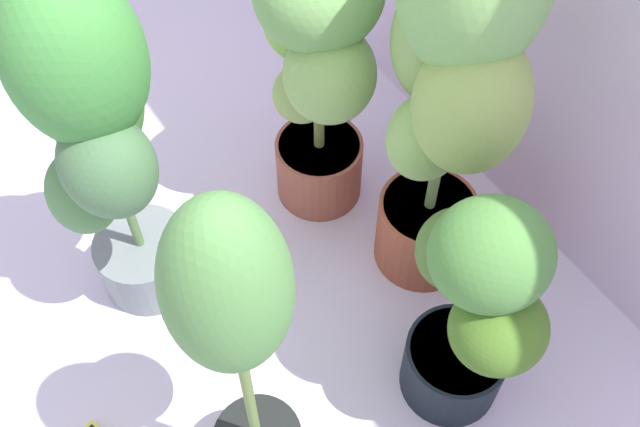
# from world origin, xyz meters

# --- Properties ---
(ground_plane) EXTENTS (8.00, 8.00, 0.00)m
(ground_plane) POSITION_xyz_m (0.00, 0.00, 0.00)
(ground_plane) COLOR silver
(ground_plane) RESTS_ON ground
(potted_plant_front_left) EXTENTS (0.42, 0.34, 0.94)m
(potted_plant_front_left) POSITION_xyz_m (-0.28, -0.09, 0.56)
(potted_plant_front_left) COLOR slate
(potted_plant_front_left) RESTS_ON ground
(potted_plant_back_right) EXTENTS (0.38, 0.31, 0.67)m
(potted_plant_back_right) POSITION_xyz_m (0.36, 0.37, 0.37)
(potted_plant_back_right) COLOR black
(potted_plant_back_right) RESTS_ON ground
(potted_plant_front_right) EXTENTS (0.32, 0.28, 0.95)m
(potted_plant_front_right) POSITION_xyz_m (0.26, -0.09, 0.57)
(potted_plant_front_right) COLOR black
(potted_plant_front_right) RESTS_ON ground
(potted_plant_back_left) EXTENTS (0.43, 0.34, 0.81)m
(potted_plant_back_left) POSITION_xyz_m (-0.29, 0.43, 0.49)
(potted_plant_back_left) COLOR #95503A
(potted_plant_back_left) RESTS_ON ground
(potted_plant_back_center) EXTENTS (0.43, 0.38, 1.04)m
(potted_plant_back_center) POSITION_xyz_m (0.04, 0.53, 0.62)
(potted_plant_back_center) COLOR #994A30
(potted_plant_back_center) RESTS_ON ground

